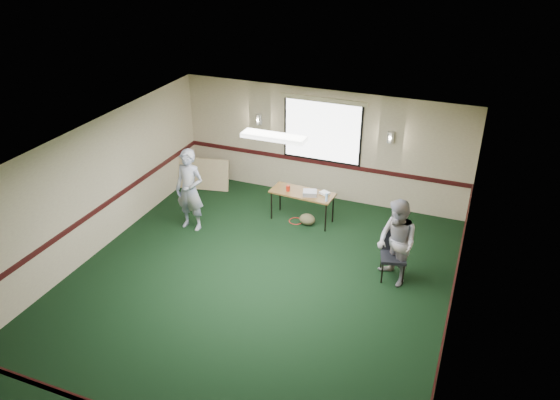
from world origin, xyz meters
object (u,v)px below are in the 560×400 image
at_px(projector, 310,193).
at_px(person_right, 397,243).
at_px(conference_chair, 393,250).
at_px(folding_table, 302,194).
at_px(person_left, 190,190).

distance_m(projector, person_right, 2.64).
relative_size(projector, conference_chair, 0.31).
height_order(folding_table, conference_chair, conference_chair).
distance_m(conference_chair, person_right, 0.35).
relative_size(conference_chair, person_right, 0.56).
distance_m(folding_table, person_right, 2.84).
bearing_deg(person_left, conference_chair, 0.58).
height_order(folding_table, person_right, person_right).
relative_size(projector, person_left, 0.16).
bearing_deg(projector, person_right, -50.11).
bearing_deg(conference_chair, folding_table, 135.02).
bearing_deg(folding_table, projector, -14.71).
relative_size(folding_table, conference_chair, 1.53).
relative_size(conference_chair, person_left, 0.52).
xyz_separation_m(projector, conference_chair, (2.12, -1.29, -0.21)).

